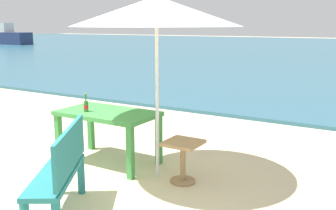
# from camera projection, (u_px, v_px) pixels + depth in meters

# --- Properties ---
(ground_plane) EXTENTS (120.00, 120.00, 0.00)m
(ground_plane) POSITION_uv_depth(u_px,v_px,m) (36.00, 207.00, 4.27)
(ground_plane) COLOR beige
(picnic_table_green) EXTENTS (1.40, 0.80, 0.76)m
(picnic_table_green) POSITION_uv_depth(u_px,v_px,m) (108.00, 119.00, 5.53)
(picnic_table_green) COLOR #3D8C42
(picnic_table_green) RESTS_ON ground_plane
(beer_bottle_amber) EXTENTS (0.07, 0.07, 0.26)m
(beer_bottle_amber) POSITION_uv_depth(u_px,v_px,m) (86.00, 105.00, 5.47)
(beer_bottle_amber) COLOR #2D662D
(beer_bottle_amber) RESTS_ON picnic_table_green
(patio_umbrella) EXTENTS (2.10, 2.10, 2.30)m
(patio_umbrella) POSITION_uv_depth(u_px,v_px,m) (157.00, 12.00, 4.71)
(patio_umbrella) COLOR silver
(patio_umbrella) RESTS_ON ground_plane
(side_table_wood) EXTENTS (0.44, 0.44, 0.54)m
(side_table_wood) POSITION_uv_depth(u_px,v_px,m) (183.00, 156.00, 4.88)
(side_table_wood) COLOR #9E7A51
(side_table_wood) RESTS_ON ground_plane
(bench_teal_center) EXTENTS (0.94, 1.21, 0.95)m
(bench_teal_center) POSITION_uv_depth(u_px,v_px,m) (62.00, 167.00, 3.97)
(bench_teal_center) COLOR #237275
(bench_teal_center) RESTS_ON ground_plane
(boat_sailboat) EXTENTS (5.53, 1.51, 2.01)m
(boat_sailboat) POSITION_uv_depth(u_px,v_px,m) (7.00, 37.00, 37.72)
(boat_sailboat) COLOR navy
(boat_sailboat) RESTS_ON sea_water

